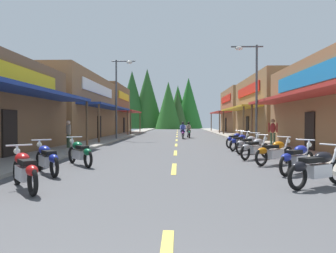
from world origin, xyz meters
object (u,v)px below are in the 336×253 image
object	(u,v)px
streetlamp_right	(252,81)
rider_cruising_lead	(183,132)
motorcycle_parked_right_0	(317,167)
motorcycle_parked_left_2	(80,152)
motorcycle_parked_right_5	(240,141)
motorcycle_parked_left_1	(47,158)
rider_cruising_trailing	(189,131)
pedestrian_by_shop	(68,133)
motorcycle_parked_right_3	(255,147)
motorcycle_parked_left_0	(25,169)
streetlamp_left	(120,89)
motorcycle_parked_right_4	(249,144)
motorcycle_parked_right_1	(297,158)
pedestrian_browsing	(273,131)
motorcycle_parked_right_6	(235,139)
motorcycle_parked_right_2	(274,151)

from	to	relation	value
streetlamp_right	rider_cruising_lead	size ratio (longest dim) A/B	3.04
motorcycle_parked_right_0	motorcycle_parked_left_2	distance (m)	7.72
motorcycle_parked_right_5	motorcycle_parked_left_1	world-z (taller)	same
motorcycle_parked_left_2	rider_cruising_trailing	size ratio (longest dim) A/B	0.80
rider_cruising_trailing	pedestrian_by_shop	bearing A→B (deg)	145.42
motorcycle_parked_right_3	motorcycle_parked_right_5	xyz separation A→B (m)	(0.14, 3.82, 0.00)
streetlamp_right	motorcycle_parked_left_2	xyz separation A→B (m)	(-8.31, -8.76, -3.71)
streetlamp_right	motorcycle_parked_left_0	distance (m)	15.60
motorcycle_parked_right_5	rider_cruising_lead	size ratio (longest dim) A/B	0.77
motorcycle_parked_right_0	streetlamp_right	bearing A→B (deg)	52.90
streetlamp_left	motorcycle_parked_left_0	world-z (taller)	streetlamp_left
motorcycle_parked_right_0	pedestrian_by_shop	bearing A→B (deg)	105.10
motorcycle_parked_right_0	motorcycle_parked_right_4	world-z (taller)	same
pedestrian_by_shop	motorcycle_parked_left_0	bearing A→B (deg)	64.77
motorcycle_parked_right_1	motorcycle_parked_left_2	distance (m)	7.37
motorcycle_parked_left_0	streetlamp_right	bearing A→B (deg)	-73.22
motorcycle_parked_left_0	motorcycle_parked_left_2	distance (m)	3.90
motorcycle_parked_left_1	pedestrian_browsing	distance (m)	14.22
motorcycle_parked_right_6	motorcycle_parked_right_5	bearing A→B (deg)	-142.15
streetlamp_right	motorcycle_parked_right_4	size ratio (longest dim) A/B	3.97
rider_cruising_trailing	motorcycle_parked_right_0	bearing A→B (deg)	-178.35
motorcycle_parked_right_2	motorcycle_parked_right_5	distance (m)	5.52
streetlamp_right	pedestrian_by_shop	xyz separation A→B (m)	(-10.96, -2.75, -3.25)
motorcycle_parked_right_1	motorcycle_parked_left_1	bearing A→B (deg)	140.36
streetlamp_left	motorcycle_parked_right_3	size ratio (longest dim) A/B	4.19
motorcycle_parked_right_6	motorcycle_parked_left_1	xyz separation A→B (m)	(-7.51, -9.72, 0.00)
streetlamp_left	motorcycle_parked_right_0	distance (m)	20.42
motorcycle_parked_right_2	pedestrian_browsing	distance (m)	8.24
pedestrian_by_shop	motorcycle_parked_right_6	bearing A→B (deg)	150.99
motorcycle_parked_right_1	motorcycle_parked_right_2	size ratio (longest dim) A/B	0.90
motorcycle_parked_right_1	pedestrian_by_shop	bearing A→B (deg)	100.53
motorcycle_parked_right_4	motorcycle_parked_right_6	bearing A→B (deg)	47.13
rider_cruising_lead	rider_cruising_trailing	size ratio (longest dim) A/B	1.00
motorcycle_parked_right_4	pedestrian_by_shop	xyz separation A→B (m)	(-9.73, 1.67, 0.46)
motorcycle_parked_left_1	pedestrian_by_shop	xyz separation A→B (m)	(-2.23, 7.81, 0.46)
rider_cruising_lead	rider_cruising_trailing	world-z (taller)	same
motorcycle_parked_right_6	motorcycle_parked_right_1	bearing A→B (deg)	-138.48
motorcycle_parked_right_0	motorcycle_parked_right_4	size ratio (longest dim) A/B	1.15
motorcycle_parked_right_5	motorcycle_parked_right_6	size ratio (longest dim) A/B	0.97
motorcycle_parked_right_3	pedestrian_browsing	distance (m)	6.75
motorcycle_parked_right_0	pedestrian_browsing	size ratio (longest dim) A/B	1.08
motorcycle_parked_right_1	motorcycle_parked_right_2	bearing A→B (deg)	50.19
streetlamp_right	motorcycle_parked_right_6	distance (m)	3.99
rider_cruising_lead	motorcycle_parked_right_1	bearing A→B (deg)	-170.26
motorcycle_parked_right_0	motorcycle_parked_right_2	bearing A→B (deg)	56.67
motorcycle_parked_right_6	pedestrian_by_shop	size ratio (longest dim) A/B	1.02
motorcycle_parked_right_5	motorcycle_parked_left_2	world-z (taller)	same
motorcycle_parked_right_2	motorcycle_parked_left_0	xyz separation A→B (m)	(-7.15, -4.37, 0.00)
streetlamp_right	motorcycle_parked_right_6	world-z (taller)	streetlamp_right
motorcycle_parked_left_0	rider_cruising_lead	bearing A→B (deg)	-50.74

